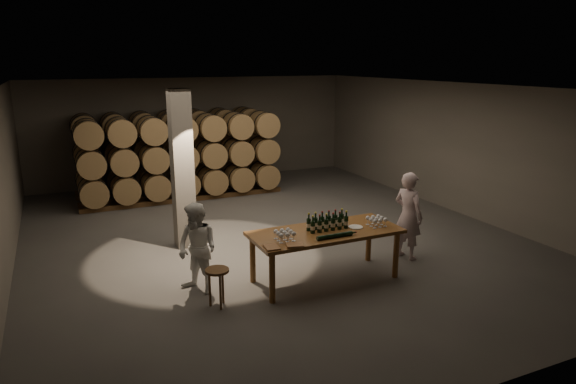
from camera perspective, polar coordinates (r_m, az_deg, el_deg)
name	(u,v)px	position (r m, az deg, el deg)	size (l,w,h in m)	color
room	(182,170)	(10.48, -11.66, 2.43)	(12.00, 12.00, 12.00)	#504E4B
tasting_table	(325,236)	(8.86, 4.19, -4.94)	(2.60, 1.10, 0.90)	brown
barrel_stack_back	(171,148)	(15.53, -12.83, 4.75)	(5.48, 0.95, 2.31)	#52361C
barrel_stack_front	(183,156)	(14.18, -11.63, 3.91)	(5.48, 0.95, 2.31)	#52361C
bottle_cluster	(328,223)	(8.86, 4.41, -3.47)	(0.73, 0.23, 0.32)	black
lying_bottles	(335,236)	(8.49, 5.27, -4.84)	(0.74, 0.07, 0.07)	black
glass_cluster_left	(285,233)	(8.33, -0.37, -4.59)	(0.30, 0.30, 0.16)	silver
glass_cluster_right	(377,219)	(9.17, 9.82, -2.99)	(0.30, 0.30, 0.16)	silver
plate	(356,227)	(9.04, 7.52, -3.88)	(0.25, 0.25, 0.01)	white
notebook_near	(295,245)	(8.10, 0.76, -5.92)	(0.27, 0.21, 0.03)	brown
notebook_corner	(272,247)	(8.03, -1.82, -6.14)	(0.22, 0.27, 0.02)	brown
pen	(298,245)	(8.14, 1.07, -5.89)	(0.01, 0.01, 0.13)	black
stool	(217,276)	(8.08, -7.87, -9.24)	(0.37, 0.37, 0.62)	#52361C
person_man	(408,216)	(10.06, 13.21, -2.57)	(0.62, 0.41, 1.70)	beige
person_woman	(198,249)	(8.52, -10.02, -6.22)	(0.74, 0.57, 1.51)	silver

